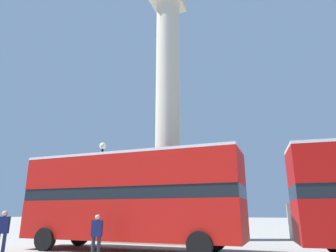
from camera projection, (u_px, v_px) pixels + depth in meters
name	position (u px, v px, depth m)	size (l,w,h in m)	color
ground_plane	(168.00, 240.00, 18.92)	(200.00, 200.00, 0.00)	gray
monument_column	(168.00, 158.00, 20.39)	(6.32, 6.32, 19.38)	#BCB29E
bus_b	(131.00, 196.00, 14.03)	(10.41, 2.97, 4.35)	#B7140F
equestrian_statue	(323.00, 217.00, 19.04)	(4.26, 3.58, 5.41)	#BCB29E
street_lamp	(101.00, 181.00, 19.40)	(0.46, 0.46, 6.19)	black
pedestrian_near_lamp	(3.00, 230.00, 12.24)	(0.49, 0.35, 1.73)	#192347
pedestrian_by_plinth	(97.00, 234.00, 11.55)	(0.45, 0.27, 1.59)	#28282D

